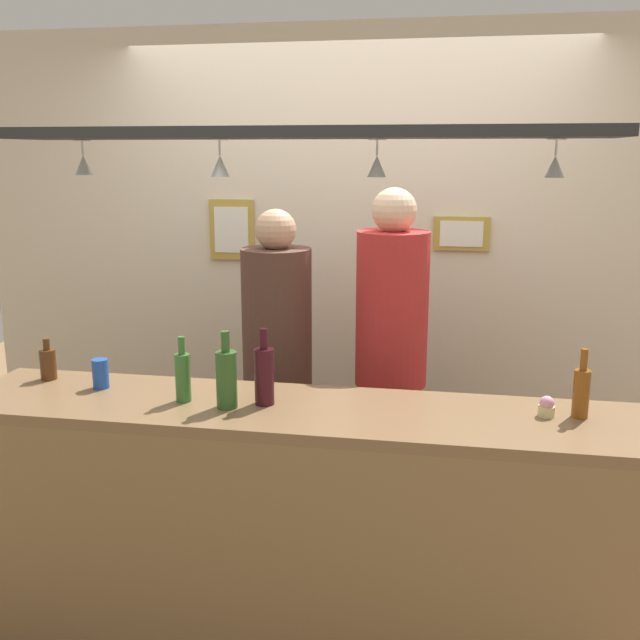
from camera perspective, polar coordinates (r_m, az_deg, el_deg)
The scene contains 19 objects.
ground_plane at distance 3.53m, azimuth -0.31°, elevation -20.01°, with size 8.00×8.00×0.00m, color olive.
back_wall at distance 4.09m, azimuth 2.49°, elevation 4.28°, with size 4.40×0.06×2.60m, color beige.
bar_counter at distance 2.77m, azimuth -2.28°, elevation -14.05°, with size 2.70×0.55×0.98m.
overhead_glass_rack at distance 2.66m, azimuth -1.58°, elevation 14.57°, with size 2.20×0.36×0.04m, color black.
hanging_wineglass_far_left at distance 3.02m, azimuth -18.17°, elevation 11.64°, with size 0.07×0.07×0.13m.
hanging_wineglass_left at distance 2.67m, azimuth -7.89°, elevation 12.05°, with size 0.07×0.07×0.13m.
hanging_wineglass_center_left at distance 2.62m, azimuth 4.51°, elevation 12.11°, with size 0.07×0.07×0.13m.
hanging_wineglass_center at distance 2.69m, azimuth 18.06°, elevation 11.54°, with size 0.07×0.07×0.13m.
person_middle_brown_shirt at distance 3.54m, azimuth -3.40°, elevation -2.01°, with size 0.34×0.34×1.67m.
person_right_red_shirt at distance 3.44m, azimuth 5.65°, elevation -1.33°, with size 0.34×0.34×1.77m.
bottle_beer_brown_stubby at distance 3.29m, azimuth -20.68°, elevation -3.21°, with size 0.07×0.07×0.18m.
bottle_beer_amber_tall at distance 2.80m, azimuth 19.94°, elevation -5.31°, with size 0.06×0.06×0.26m.
bottle_beer_green_import at distance 2.85m, azimuth -10.78°, elevation -4.35°, with size 0.06×0.06×0.26m.
bottle_champagne_green at distance 2.75m, azimuth -7.40°, elevation -4.55°, with size 0.08×0.08×0.30m.
bottle_wine_dark_red at distance 2.78m, azimuth -4.43°, elevation -4.33°, with size 0.08×0.08×0.30m.
drink_can at distance 3.11m, azimuth -16.94°, elevation -4.07°, with size 0.07×0.07×0.12m, color #1E4CB2.
cupcake at distance 2.80m, azimuth 17.46°, elevation -6.57°, with size 0.06×0.06×0.08m.
picture_frame_caricature at distance 4.17m, azimuth -6.98°, elevation 7.09°, with size 0.26×0.02×0.34m.
picture_frame_lower_pair at distance 3.98m, azimuth 11.10°, elevation 6.71°, with size 0.30×0.02×0.18m.
Camera 1 is at (0.54, -2.90, 1.93)m, focal length 40.53 mm.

